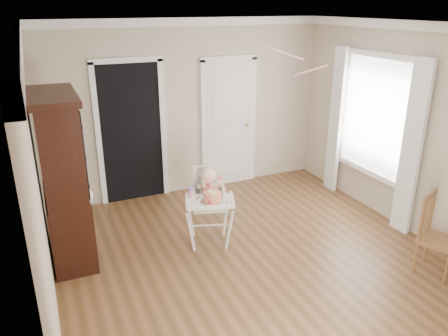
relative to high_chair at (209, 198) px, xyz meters
name	(u,v)px	position (x,y,z in m)	size (l,w,h in m)	color
floor	(261,265)	(0.36, -0.73, -0.63)	(5.00, 5.00, 0.00)	#55391D
ceiling	(269,25)	(0.36, -0.73, 2.07)	(5.00, 5.00, 0.00)	white
wall_back	(187,109)	(0.36, 1.77, 0.72)	(4.50, 4.50, 0.00)	#C2AF97
wall_left	(38,192)	(-1.89, -0.73, 0.72)	(5.00, 5.00, 0.00)	#C2AF97
wall_right	(421,134)	(2.61, -0.73, 0.72)	(5.00, 5.00, 0.00)	#C2AF97
crown_molding	(269,31)	(0.36, -0.73, 2.01)	(4.50, 5.00, 0.12)	white
doorway	(131,130)	(-0.54, 1.75, 0.48)	(1.06, 0.05, 2.22)	black
closet_door	(229,125)	(1.06, 1.74, 0.40)	(0.96, 0.09, 2.13)	white
window_right	(372,124)	(2.54, 0.07, 0.66)	(0.13, 1.84, 2.30)	white
high_chair	(209,198)	(0.00, 0.00, 0.00)	(0.77, 0.86, 1.02)	white
baby	(209,186)	(0.01, 0.02, 0.15)	(0.29, 0.28, 0.47)	beige
cake	(213,197)	(-0.06, -0.27, 0.14)	(0.27, 0.27, 0.13)	silver
sippy_cup	(191,192)	(-0.24, -0.05, 0.15)	(0.07, 0.07, 0.17)	pink
china_cabinet	(64,179)	(-1.63, 0.42, 0.37)	(0.53, 1.18, 2.00)	black
dining_chair	(437,238)	(2.09, -1.63, -0.18)	(0.51, 0.51, 0.95)	brown
streamer	(286,54)	(1.22, 0.33, 1.67)	(0.03, 0.50, 0.02)	pink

